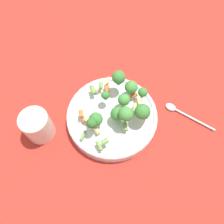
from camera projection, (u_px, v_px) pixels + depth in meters
ground_plane at (112, 119)px, 0.71m from camera, size 3.00×3.00×0.00m
bowl at (112, 116)px, 0.69m from camera, size 0.28×0.28×0.04m
pasta_salad at (121, 105)px, 0.64m from camera, size 0.23×0.23×0.08m
cup at (37, 126)px, 0.64m from camera, size 0.08×0.08×0.10m
spoon at (180, 112)px, 0.72m from camera, size 0.14×0.13×0.01m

